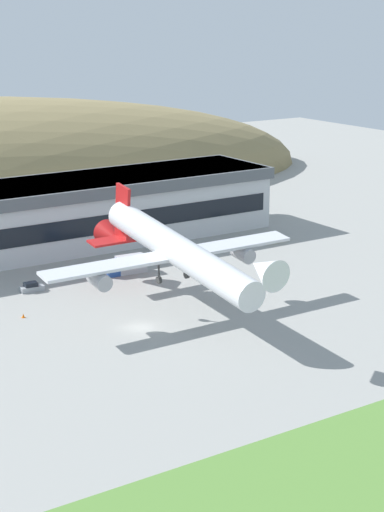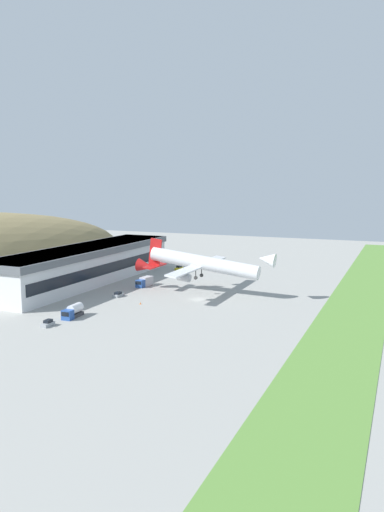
% 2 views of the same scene
% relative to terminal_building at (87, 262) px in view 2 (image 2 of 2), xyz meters
% --- Properties ---
extents(ground_plane, '(354.08, 354.08, 0.00)m').
position_rel_terminal_building_xyz_m(ground_plane, '(-8.85, -44.91, -6.94)').
color(ground_plane, gray).
extents(grass_strip_foreground, '(318.68, 16.60, 0.08)m').
position_rel_terminal_building_xyz_m(grass_strip_foreground, '(-8.85, -88.26, -6.90)').
color(grass_strip_foreground, '#568438').
rests_on(grass_strip_foreground, ground_plane).
extents(terminal_building, '(84.99, 19.08, 12.24)m').
position_rel_terminal_building_xyz_m(terminal_building, '(0.00, 0.00, 0.00)').
color(terminal_building, silver).
rests_on(terminal_building, ground_plane).
extents(cargo_airplane, '(40.23, 45.11, 11.76)m').
position_rel_terminal_building_xyz_m(cargo_airplane, '(-1.61, -42.75, 2.49)').
color(cargo_airplane, silver).
extents(service_car_0, '(3.83, 2.02, 1.41)m').
position_rel_terminal_building_xyz_m(service_car_0, '(-15.02, -21.55, -6.35)').
color(service_car_0, '#999EA3').
rests_on(service_car_0, ground_plane).
extents(service_car_1, '(3.79, 1.82, 1.55)m').
position_rel_terminal_building_xyz_m(service_car_1, '(-48.65, -22.74, -6.30)').
color(service_car_1, '#999EA3').
rests_on(service_car_1, ground_plane).
extents(service_car_2, '(4.43, 1.90, 1.66)m').
position_rel_terminal_building_xyz_m(service_car_2, '(35.12, -18.54, -6.25)').
color(service_car_2, gold).
rests_on(service_car_2, ground_plane).
extents(fuel_truck, '(7.42, 3.01, 2.93)m').
position_rel_terminal_building_xyz_m(fuel_truck, '(1.87, -21.33, -5.53)').
color(fuel_truck, '#264C99').
rests_on(fuel_truck, ground_plane).
extents(box_truck, '(6.92, 2.83, 3.29)m').
position_rel_terminal_building_xyz_m(box_truck, '(-39.80, -23.49, -5.40)').
color(box_truck, '#264C99').
rests_on(box_truck, ground_plane).
extents(traffic_cone_0, '(0.52, 0.52, 0.58)m').
position_rel_terminal_building_xyz_m(traffic_cone_0, '(-20.83, -32.29, -6.66)').
color(traffic_cone_0, orange).
rests_on(traffic_cone_0, ground_plane).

